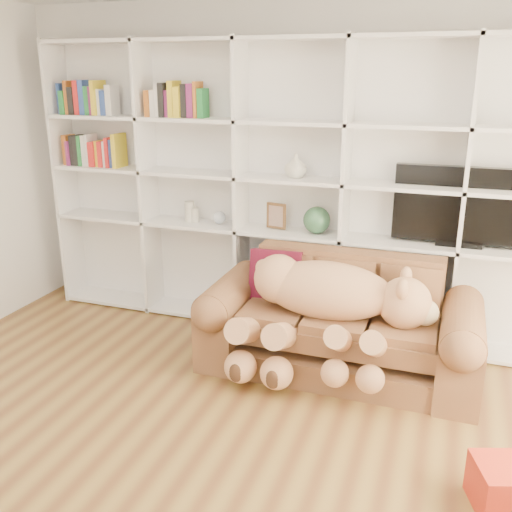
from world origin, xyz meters
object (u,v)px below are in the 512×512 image
at_px(teddy_bear, 325,304).
at_px(tv, 463,207).
at_px(sofa, 339,329).
at_px(gift_box, 506,487).

height_order(teddy_bear, tv, tv).
height_order(sofa, tv, tv).
distance_m(sofa, teddy_bear, 0.31).
relative_size(sofa, teddy_bear, 1.43).
bearing_deg(gift_box, sofa, 133.67).
distance_m(sofa, tv, 1.31).
relative_size(gift_box, tv, 0.31).
xyz_separation_m(sofa, teddy_bear, (-0.08, -0.17, 0.25)).
bearing_deg(gift_box, tv, 100.37).
bearing_deg(gift_box, teddy_bear, 140.12).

